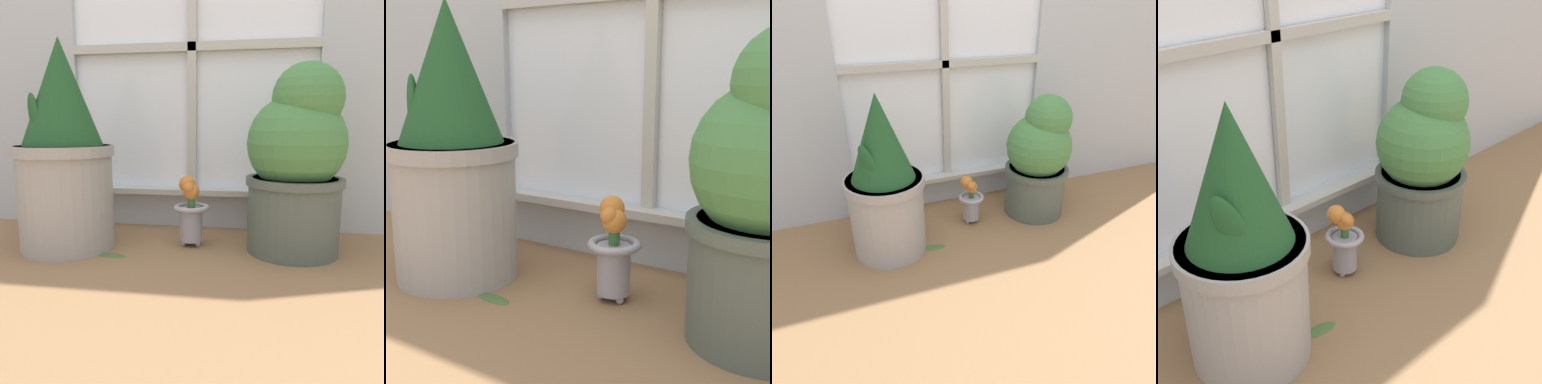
{
  "view_description": "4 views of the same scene",
  "coord_description": "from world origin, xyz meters",
  "views": [
    {
      "loc": [
        0.25,
        -1.11,
        0.43
      ],
      "look_at": [
        0.05,
        0.18,
        0.21
      ],
      "focal_mm": 35.0,
      "sensor_mm": 36.0,
      "label": 1
    },
    {
      "loc": [
        0.64,
        -0.87,
        0.55
      ],
      "look_at": [
        -0.03,
        0.16,
        0.28
      ],
      "focal_mm": 50.0,
      "sensor_mm": 36.0,
      "label": 2
    },
    {
      "loc": [
        -0.58,
        -1.35,
        1.08
      ],
      "look_at": [
        -0.01,
        0.19,
        0.19
      ],
      "focal_mm": 35.0,
      "sensor_mm": 36.0,
      "label": 3
    },
    {
      "loc": [
        -0.98,
        -0.88,
        1.11
      ],
      "look_at": [
        0.05,
        0.2,
        0.32
      ],
      "focal_mm": 50.0,
      "sensor_mm": 36.0,
      "label": 4
    }
  ],
  "objects": [
    {
      "name": "ground_plane",
      "position": [
        0.0,
        0.0,
        0.0
      ],
      "size": [
        10.0,
        10.0,
        0.0
      ],
      "primitive_type": "plane",
      "color": "olive"
    },
    {
      "name": "potted_plant_left",
      "position": [
        -0.4,
        0.13,
        0.34
      ],
      "size": [
        0.35,
        0.35,
        0.74
      ],
      "color": "#9E9993",
      "rests_on": "ground_plane"
    },
    {
      "name": "potted_plant_right",
      "position": [
        0.41,
        0.2,
        0.32
      ],
      "size": [
        0.33,
        0.33,
        0.64
      ],
      "color": "#4C564C",
      "rests_on": "ground_plane"
    },
    {
      "name": "flower_vase",
      "position": [
        0.04,
        0.22,
        0.13
      ],
      "size": [
        0.13,
        0.13,
        0.26
      ],
      "color": "#99939E",
      "rests_on": "ground_plane"
    },
    {
      "name": "fallen_leaf",
      "position": [
        -0.21,
        0.06,
        0.0
      ],
      "size": [
        0.11,
        0.06,
        0.01
      ],
      "color": "#476633",
      "rests_on": "ground_plane"
    }
  ]
}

